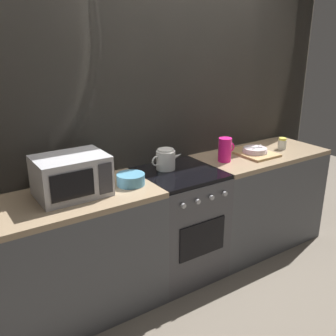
{
  "coord_description": "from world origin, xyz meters",
  "views": [
    {
      "loc": [
        -1.63,
        -2.28,
        1.92
      ],
      "look_at": [
        -0.11,
        0.0,
        0.95
      ],
      "focal_mm": 41.06,
      "sensor_mm": 36.0,
      "label": 1
    }
  ],
  "objects_px": {
    "kettle": "(166,159)",
    "spice_jar": "(282,144)",
    "pitcher": "(225,150)",
    "dish_pile": "(254,152)",
    "mixing_bowl": "(131,179)",
    "stove_unit": "(179,223)",
    "microwave": "(71,176)"
  },
  "relations": [
    {
      "from": "dish_pile",
      "to": "spice_jar",
      "type": "relative_size",
      "value": 3.81
    },
    {
      "from": "pitcher",
      "to": "spice_jar",
      "type": "bearing_deg",
      "value": -1.83
    },
    {
      "from": "kettle",
      "to": "stove_unit",
      "type": "bearing_deg",
      "value": -61.29
    },
    {
      "from": "mixing_bowl",
      "to": "spice_jar",
      "type": "relative_size",
      "value": 1.9
    },
    {
      "from": "microwave",
      "to": "spice_jar",
      "type": "relative_size",
      "value": 4.38
    },
    {
      "from": "pitcher",
      "to": "mixing_bowl",
      "type": "bearing_deg",
      "value": -178.15
    },
    {
      "from": "stove_unit",
      "to": "microwave",
      "type": "bearing_deg",
      "value": 178.24
    },
    {
      "from": "mixing_bowl",
      "to": "dish_pile",
      "type": "xyz_separation_m",
      "value": [
        1.26,
        0.03,
        -0.02
      ]
    },
    {
      "from": "stove_unit",
      "to": "pitcher",
      "type": "distance_m",
      "value": 0.72
    },
    {
      "from": "mixing_bowl",
      "to": "kettle",
      "type": "bearing_deg",
      "value": 19.47
    },
    {
      "from": "stove_unit",
      "to": "dish_pile",
      "type": "bearing_deg",
      "value": 0.28
    },
    {
      "from": "mixing_bowl",
      "to": "microwave",
      "type": "bearing_deg",
      "value": 172.26
    },
    {
      "from": "kettle",
      "to": "dish_pile",
      "type": "distance_m",
      "value": 0.88
    },
    {
      "from": "pitcher",
      "to": "spice_jar",
      "type": "distance_m",
      "value": 0.69
    },
    {
      "from": "microwave",
      "to": "kettle",
      "type": "distance_m",
      "value": 0.8
    },
    {
      "from": "mixing_bowl",
      "to": "dish_pile",
      "type": "distance_m",
      "value": 1.26
    },
    {
      "from": "microwave",
      "to": "kettle",
      "type": "bearing_deg",
      "value": 5.85
    },
    {
      "from": "stove_unit",
      "to": "mixing_bowl",
      "type": "bearing_deg",
      "value": -176.25
    },
    {
      "from": "stove_unit",
      "to": "spice_jar",
      "type": "height_order",
      "value": "spice_jar"
    },
    {
      "from": "stove_unit",
      "to": "kettle",
      "type": "xyz_separation_m",
      "value": [
        -0.06,
        0.11,
        0.53
      ]
    },
    {
      "from": "microwave",
      "to": "spice_jar",
      "type": "distance_m",
      "value": 2.0
    },
    {
      "from": "kettle",
      "to": "spice_jar",
      "type": "distance_m",
      "value": 1.21
    },
    {
      "from": "microwave",
      "to": "spice_jar",
      "type": "xyz_separation_m",
      "value": [
        2.0,
        -0.05,
        -0.08
      ]
    },
    {
      "from": "kettle",
      "to": "spice_jar",
      "type": "xyz_separation_m",
      "value": [
        1.2,
        -0.13,
        -0.03
      ]
    },
    {
      "from": "stove_unit",
      "to": "dish_pile",
      "type": "relative_size",
      "value": 2.25
    },
    {
      "from": "kettle",
      "to": "spice_jar",
      "type": "relative_size",
      "value": 2.71
    },
    {
      "from": "kettle",
      "to": "dish_pile",
      "type": "relative_size",
      "value": 0.71
    },
    {
      "from": "microwave",
      "to": "stove_unit",
      "type": "bearing_deg",
      "value": -1.76
    },
    {
      "from": "spice_jar",
      "to": "stove_unit",
      "type": "bearing_deg",
      "value": 178.91
    },
    {
      "from": "mixing_bowl",
      "to": "spice_jar",
      "type": "bearing_deg",
      "value": 0.27
    },
    {
      "from": "pitcher",
      "to": "dish_pile",
      "type": "bearing_deg",
      "value": 0.64
    },
    {
      "from": "mixing_bowl",
      "to": "pitcher",
      "type": "height_order",
      "value": "pitcher"
    }
  ]
}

